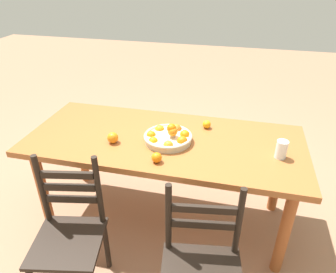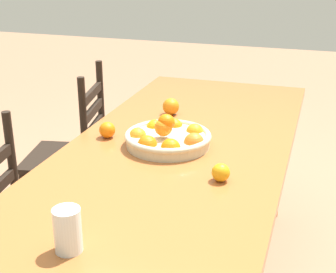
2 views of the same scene
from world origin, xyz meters
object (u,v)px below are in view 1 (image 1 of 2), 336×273
at_px(drinking_glass, 281,149).
at_px(fruit_bowl, 169,137).
at_px(orange_loose_2, 113,138).
at_px(orange_loose_1, 207,124).
at_px(orange_loose_0, 157,158).
at_px(dining_table, 164,149).
at_px(chair_by_cabinet, 70,235).
at_px(chair_near_window, 201,272).

bearing_deg(drinking_glass, fruit_bowl, -2.05).
xyz_separation_m(fruit_bowl, orange_loose_2, (0.38, 0.11, 0.00)).
xyz_separation_m(orange_loose_1, orange_loose_2, (0.61, 0.37, 0.01)).
xyz_separation_m(orange_loose_0, orange_loose_2, (0.36, -0.16, 0.01)).
height_order(orange_loose_0, drinking_glass, drinking_glass).
height_order(orange_loose_0, orange_loose_1, orange_loose_0).
relative_size(orange_loose_0, orange_loose_1, 1.07).
bearing_deg(fruit_bowl, orange_loose_2, 15.94).
bearing_deg(dining_table, chair_by_cabinet, 60.61).
bearing_deg(orange_loose_1, dining_table, 39.32).
xyz_separation_m(dining_table, fruit_bowl, (-0.04, 0.04, 0.13)).
bearing_deg(dining_table, orange_loose_0, 95.10).
xyz_separation_m(dining_table, chair_near_window, (-0.40, 0.78, -0.25)).
distance_m(dining_table, chair_near_window, 0.92).
relative_size(dining_table, chair_near_window, 2.23).
height_order(chair_by_cabinet, drinking_glass, chair_by_cabinet).
distance_m(orange_loose_2, drinking_glass, 1.14).
distance_m(chair_by_cabinet, drinking_glass, 1.43).
bearing_deg(drinking_glass, dining_table, -4.56).
bearing_deg(chair_by_cabinet, chair_near_window, -15.36).
bearing_deg(fruit_bowl, chair_by_cabinet, 56.82).
relative_size(dining_table, drinking_glass, 16.31).
bearing_deg(chair_near_window, chair_by_cabinet, 167.12).
xyz_separation_m(dining_table, chair_by_cabinet, (0.41, 0.73, -0.23)).
relative_size(dining_table, fruit_bowl, 5.80).
bearing_deg(drinking_glass, orange_loose_1, -29.16).
height_order(fruit_bowl, drinking_glass, fruit_bowl).
height_order(dining_table, orange_loose_2, orange_loose_2).
distance_m(fruit_bowl, drinking_glass, 0.76).
distance_m(dining_table, orange_loose_0, 0.33).
bearing_deg(fruit_bowl, chair_near_window, 115.79).
xyz_separation_m(fruit_bowl, orange_loose_0, (0.01, 0.27, -0.00)).
bearing_deg(fruit_bowl, orange_loose_0, 86.86).
bearing_deg(orange_loose_0, chair_near_window, 128.10).
bearing_deg(drinking_glass, chair_by_cabinet, 28.78).
xyz_separation_m(chair_near_window, orange_loose_2, (0.74, -0.64, 0.38)).
distance_m(fruit_bowl, orange_loose_1, 0.35).
xyz_separation_m(chair_near_window, chair_by_cabinet, (0.81, -0.06, 0.02)).
xyz_separation_m(dining_table, drinking_glass, (-0.80, 0.06, 0.15)).
bearing_deg(orange_loose_2, orange_loose_0, 156.25).
relative_size(chair_by_cabinet, fruit_bowl, 2.70).
bearing_deg(orange_loose_1, chair_near_window, 97.11).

